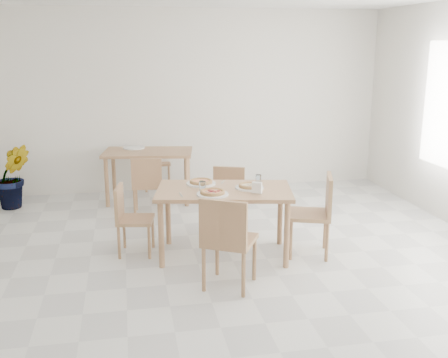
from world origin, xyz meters
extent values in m
plane|color=silver|center=(0.00, 0.00, 0.00)|extent=(7.00, 7.00, 0.00)
plane|color=silver|center=(0.00, 3.50, 1.40)|extent=(6.00, 0.00, 6.00)
cube|color=tan|center=(-0.06, 0.64, 0.73)|extent=(1.56, 1.07, 0.04)
cylinder|color=tan|center=(-0.75, 0.43, 0.35)|extent=(0.06, 0.06, 0.71)
cylinder|color=tan|center=(0.51, 0.18, 0.35)|extent=(0.06, 0.06, 0.71)
cylinder|color=tan|center=(-0.63, 1.09, 0.35)|extent=(0.06, 0.06, 0.71)
cylinder|color=tan|center=(0.64, 0.84, 0.35)|extent=(0.06, 0.06, 0.71)
cube|color=tan|center=(-0.15, -0.12, 0.46)|extent=(0.61, 0.61, 0.04)
cube|color=tan|center=(-0.25, -0.30, 0.69)|extent=(0.41, 0.25, 0.43)
cylinder|color=tan|center=(0.11, -0.04, 0.22)|extent=(0.04, 0.04, 0.44)
cylinder|color=tan|center=(-0.22, 0.14, 0.22)|extent=(0.04, 0.04, 0.44)
cylinder|color=tan|center=(-0.07, -0.38, 0.22)|extent=(0.04, 0.04, 0.44)
cylinder|color=tan|center=(-0.41, -0.19, 0.22)|extent=(0.04, 0.04, 0.44)
cube|color=tan|center=(0.10, 1.31, 0.40)|extent=(0.51, 0.51, 0.04)
cube|color=tan|center=(0.16, 1.47, 0.61)|extent=(0.38, 0.18, 0.37)
cylinder|color=tan|center=(-0.12, 1.21, 0.19)|extent=(0.03, 0.03, 0.38)
cylinder|color=tan|center=(0.19, 1.09, 0.19)|extent=(0.03, 0.03, 0.38)
cylinder|color=tan|center=(0.00, 1.53, 0.19)|extent=(0.03, 0.03, 0.38)
cylinder|color=tan|center=(0.32, 1.40, 0.19)|extent=(0.03, 0.03, 0.38)
cube|color=tan|center=(-1.00, 0.87, 0.39)|extent=(0.44, 0.44, 0.04)
cube|color=tan|center=(-1.17, 0.90, 0.59)|extent=(0.10, 0.38, 0.36)
cylinder|color=tan|center=(-0.87, 0.68, 0.18)|extent=(0.03, 0.03, 0.37)
cylinder|color=tan|center=(-0.81, 1.00, 0.18)|extent=(0.03, 0.03, 0.37)
cylinder|color=tan|center=(-1.19, 0.73, 0.18)|extent=(0.03, 0.03, 0.37)
cylinder|color=tan|center=(-1.13, 1.05, 0.18)|extent=(0.03, 0.03, 0.37)
cube|color=tan|center=(0.86, 0.49, 0.45)|extent=(0.56, 0.56, 0.04)
cube|color=tan|center=(1.05, 0.43, 0.69)|extent=(0.18, 0.43, 0.42)
cylinder|color=tan|center=(0.74, 0.73, 0.22)|extent=(0.04, 0.04, 0.43)
cylinder|color=tan|center=(0.62, 0.37, 0.22)|extent=(0.04, 0.04, 0.43)
cylinder|color=tan|center=(1.10, 0.61, 0.22)|extent=(0.04, 0.04, 0.43)
cylinder|color=tan|center=(0.98, 0.25, 0.22)|extent=(0.04, 0.04, 0.43)
cylinder|color=white|center=(-0.27, 0.88, 0.76)|extent=(0.32, 0.32, 0.02)
cylinder|color=white|center=(0.21, 0.61, 0.76)|extent=(0.30, 0.30, 0.02)
cylinder|color=white|center=(-0.22, 0.43, 0.76)|extent=(0.33, 0.33, 0.02)
cylinder|color=tan|center=(-0.27, 0.88, 0.77)|extent=(0.28, 0.28, 0.01)
torus|color=tan|center=(-0.27, 0.88, 0.78)|extent=(0.28, 0.28, 0.03)
cylinder|color=#DF4327|center=(-0.27, 0.88, 0.78)|extent=(0.21, 0.21, 0.01)
ellipsoid|color=#185F15|center=(-0.27, 0.88, 0.79)|extent=(0.05, 0.04, 0.01)
cylinder|color=tan|center=(0.21, 0.61, 0.77)|extent=(0.25, 0.25, 0.01)
torus|color=tan|center=(0.21, 0.61, 0.78)|extent=(0.25, 0.25, 0.03)
cylinder|color=beige|center=(0.21, 0.61, 0.78)|extent=(0.19, 0.19, 0.01)
cylinder|color=tan|center=(-0.22, 0.43, 0.77)|extent=(0.26, 0.26, 0.01)
torus|color=tan|center=(-0.22, 0.43, 0.78)|extent=(0.27, 0.27, 0.03)
cylinder|color=#DF4327|center=(-0.22, 0.43, 0.78)|extent=(0.20, 0.20, 0.01)
cylinder|color=white|center=(-0.29, 0.62, 0.80)|extent=(0.07, 0.07, 0.10)
cylinder|color=white|center=(0.38, 0.85, 0.79)|extent=(0.06, 0.06, 0.08)
cube|color=silver|center=(0.24, 0.39, 0.76)|extent=(0.12, 0.10, 0.01)
cube|color=white|center=(0.24, 0.39, 0.82)|extent=(0.11, 0.08, 0.11)
cube|color=silver|center=(-0.54, 0.49, 0.75)|extent=(0.03, 0.17, 0.01)
cube|color=silver|center=(-0.01, 0.93, 0.75)|extent=(0.08, 0.16, 0.01)
cube|color=tan|center=(-0.76, 2.90, 0.73)|extent=(1.37, 0.92, 0.04)
cylinder|color=tan|center=(-1.36, 2.70, 0.35)|extent=(0.06, 0.06, 0.71)
cylinder|color=tan|center=(-0.24, 2.52, 0.35)|extent=(0.06, 0.06, 0.71)
cylinder|color=tan|center=(-1.27, 3.28, 0.35)|extent=(0.06, 0.06, 0.71)
cylinder|color=tan|center=(-0.15, 3.10, 0.35)|extent=(0.06, 0.06, 0.71)
cube|color=tan|center=(-0.80, 2.27, 0.41)|extent=(0.43, 0.43, 0.04)
cube|color=tan|center=(-0.82, 2.09, 0.62)|extent=(0.40, 0.07, 0.38)
cylinder|color=tan|center=(-0.62, 2.43, 0.19)|extent=(0.03, 0.03, 0.39)
cylinder|color=tan|center=(-0.96, 2.46, 0.19)|extent=(0.03, 0.03, 0.39)
cylinder|color=tan|center=(-0.65, 2.09, 0.19)|extent=(0.03, 0.03, 0.39)
cylinder|color=tan|center=(-0.99, 2.12, 0.19)|extent=(0.03, 0.03, 0.39)
cube|color=tan|center=(-0.60, 3.55, 0.43)|extent=(0.42, 0.42, 0.04)
cube|color=tan|center=(-0.61, 3.74, 0.65)|extent=(0.42, 0.05, 0.40)
cylinder|color=tan|center=(-0.78, 3.37, 0.20)|extent=(0.04, 0.04, 0.41)
cylinder|color=tan|center=(-0.42, 3.37, 0.20)|extent=(0.04, 0.04, 0.41)
cylinder|color=tan|center=(-0.78, 3.73, 0.20)|extent=(0.04, 0.04, 0.41)
cylinder|color=tan|center=(-0.43, 3.73, 0.20)|extent=(0.04, 0.04, 0.41)
cylinder|color=white|center=(-0.95, 3.15, 0.76)|extent=(0.32, 0.32, 0.02)
imported|color=#35671E|center=(-2.65, 2.90, 0.46)|extent=(0.60, 0.53, 0.91)
camera|label=1|loc=(-1.07, -4.65, 2.23)|focal=42.00mm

